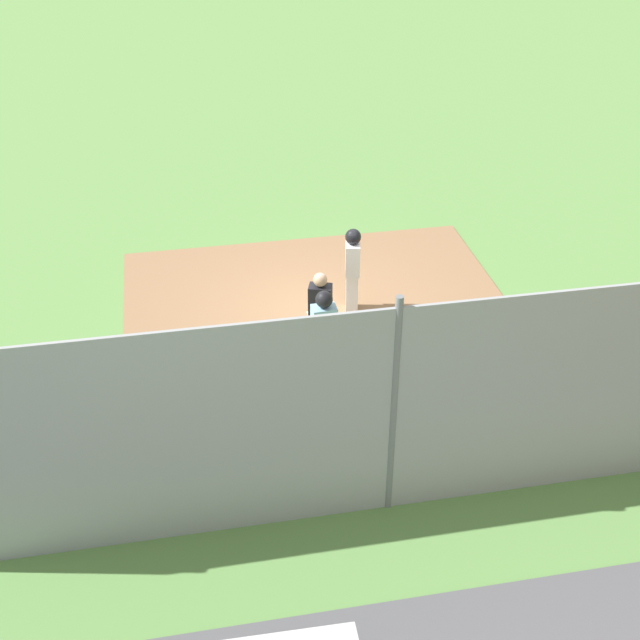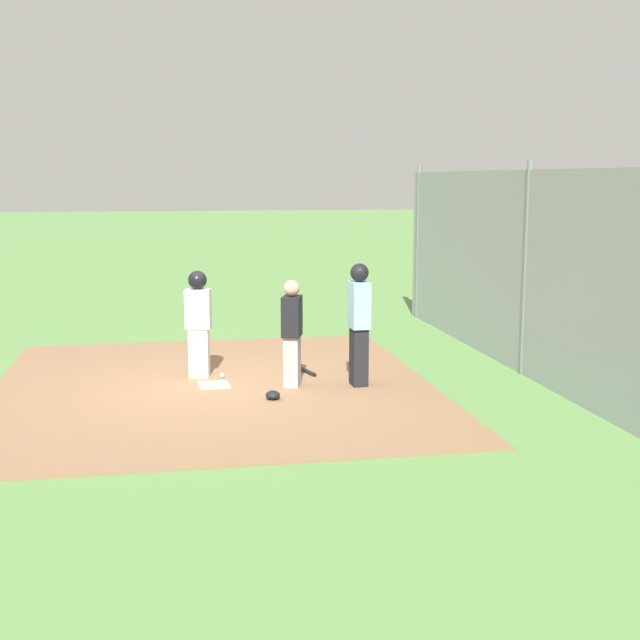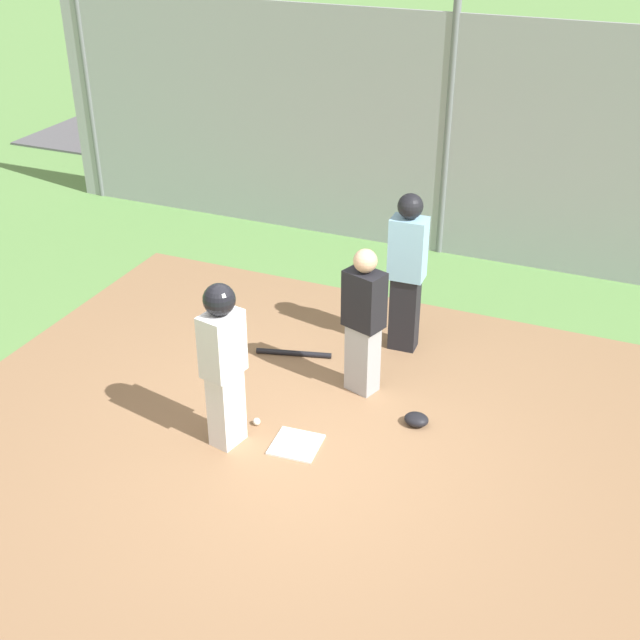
{
  "view_description": "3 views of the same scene",
  "coord_description": "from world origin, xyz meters",
  "views": [
    {
      "loc": [
        -2.47,
        -12.89,
        8.36
      ],
      "look_at": [
        -0.22,
        -1.04,
        0.64
      ],
      "focal_mm": 47.19,
      "sensor_mm": 36.0,
      "label": 1
    },
    {
      "loc": [
        -12.35,
        0.69,
        3.07
      ],
      "look_at": [
        -0.28,
        -1.55,
        1.02
      ],
      "focal_mm": 47.68,
      "sensor_mm": 36.0,
      "label": 2
    },
    {
      "loc": [
        -2.65,
        5.67,
        4.86
      ],
      "look_at": [
        0.23,
        -1.11,
        0.76
      ],
      "focal_mm": 46.8,
      "sensor_mm": 36.0,
      "label": 3
    }
  ],
  "objects": [
    {
      "name": "dirt_infield",
      "position": [
        0.0,
        0.0,
        0.01
      ],
      "size": [
        7.2,
        6.4,
        0.03
      ],
      "primitive_type": "cube",
      "color": "#896647",
      "rests_on": "ground_plane"
    },
    {
      "name": "home_plate",
      "position": [
        0.0,
        0.0,
        0.04
      ],
      "size": [
        0.47,
        0.47,
        0.02
      ],
      "primitive_type": "cube",
      "rotation": [
        0.0,
        0.0,
        0.08
      ],
      "color": "white",
      "rests_on": "dirt_infield"
    },
    {
      "name": "parked_car_red",
      "position": [
        5.74,
        -9.15,
        0.61
      ],
      "size": [
        4.35,
        2.22,
        1.28
      ],
      "rotation": [
        0.0,
        0.0,
        -0.1
      ],
      "color": "maroon",
      "rests_on": "parking_lot"
    },
    {
      "name": "catcher",
      "position": [
        -0.23,
        -1.14,
        0.85
      ],
      "size": [
        0.44,
        0.37,
        1.58
      ],
      "rotation": [
        0.0,
        0.0,
        1.25
      ],
      "color": "#9E9EA3",
      "rests_on": "dirt_infield"
    },
    {
      "name": "ground_plane",
      "position": [
        0.0,
        0.0,
        0.0
      ],
      "size": [
        140.0,
        140.0,
        0.0
      ],
      "primitive_type": "plane",
      "color": "#5B8947"
    },
    {
      "name": "umpire",
      "position": [
        -0.36,
        -2.12,
        1.0
      ],
      "size": [
        0.39,
        0.27,
        1.82
      ],
      "rotation": [
        0.0,
        0.0,
        1.61
      ],
      "color": "black",
      "rests_on": "dirt_infield"
    },
    {
      "name": "baseball",
      "position": [
        0.49,
        -0.15,
        0.07
      ],
      "size": [
        0.07,
        0.07,
        0.07
      ],
      "primitive_type": "sphere",
      "color": "white",
      "rests_on": "dirt_infield"
    },
    {
      "name": "catcher_mask",
      "position": [
        -0.94,
        -0.76,
        0.09
      ],
      "size": [
        0.24,
        0.2,
        0.12
      ],
      "primitive_type": "ellipsoid",
      "color": "black",
      "rests_on": "dirt_infield"
    },
    {
      "name": "runner",
      "position": [
        0.62,
        0.19,
        0.97
      ],
      "size": [
        0.33,
        0.43,
        1.65
      ],
      "rotation": [
        0.0,
        0.0,
        2.93
      ],
      "color": "silver",
      "rests_on": "dirt_infield"
    },
    {
      "name": "backstop_fence",
      "position": [
        0.0,
        -4.87,
        1.6
      ],
      "size": [
        12.0,
        0.1,
        3.35
      ],
      "color": "#93999E",
      "rests_on": "ground_plane"
    },
    {
      "name": "baseball_bat",
      "position": [
        0.69,
        -1.46,
        0.06
      ],
      "size": [
        0.83,
        0.28,
        0.06
      ],
      "primitive_type": "cylinder",
      "rotation": [
        0.0,
        1.57,
        0.26
      ],
      "color": "black",
      "rests_on": "dirt_infield"
    }
  ]
}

